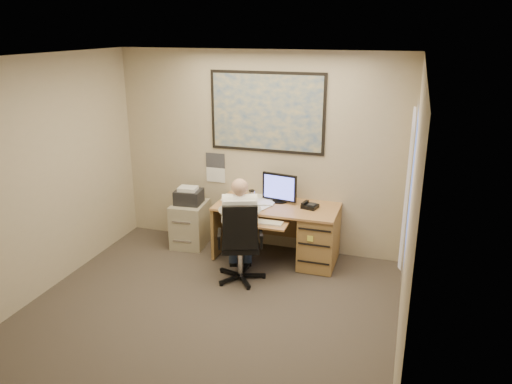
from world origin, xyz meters
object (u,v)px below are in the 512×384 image
(filing_cabinet, at_px, (190,220))
(office_chair, at_px, (238,258))
(desk, at_px, (301,229))
(person, at_px, (241,230))

(filing_cabinet, distance_m, office_chair, 1.28)
(desk, xyz_separation_m, filing_cabinet, (-1.61, 0.03, -0.07))
(office_chair, relative_size, person, 0.81)
(desk, distance_m, filing_cabinet, 1.61)
(desk, relative_size, person, 1.25)
(filing_cabinet, bearing_deg, person, -40.16)
(filing_cabinet, xyz_separation_m, person, (1.02, -0.72, 0.27))
(office_chair, bearing_deg, person, 57.91)
(desk, distance_m, office_chair, 0.99)
(office_chair, height_order, person, person)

